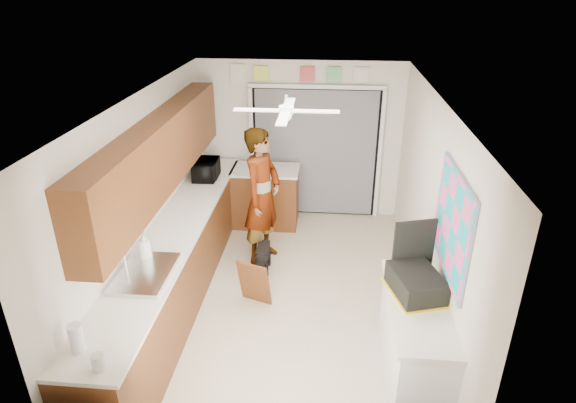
{
  "coord_description": "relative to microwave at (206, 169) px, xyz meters",
  "views": [
    {
      "loc": [
        0.48,
        -4.86,
        3.62
      ],
      "look_at": [
        0.0,
        0.4,
        1.15
      ],
      "focal_mm": 30.0,
      "sensor_mm": 36.0,
      "label": 1
    }
  ],
  "objects": [
    {
      "name": "floor",
      "position": [
        1.3,
        -1.54,
        -1.08
      ],
      "size": [
        5.0,
        5.0,
        0.0
      ],
      "primitive_type": "plane",
      "color": "#C2B69C",
      "rests_on": "ground"
    },
    {
      "name": "ceiling",
      "position": [
        1.3,
        -1.54,
        1.42
      ],
      "size": [
        5.0,
        5.0,
        0.0
      ],
      "primitive_type": "plane",
      "rotation": [
        3.14,
        0.0,
        0.0
      ],
      "color": "white",
      "rests_on": "ground"
    },
    {
      "name": "wall_back",
      "position": [
        1.3,
        0.96,
        0.17
      ],
      "size": [
        3.2,
        0.0,
        3.2
      ],
      "primitive_type": "plane",
      "rotation": [
        1.57,
        0.0,
        0.0
      ],
      "color": "silver",
      "rests_on": "ground"
    },
    {
      "name": "wall_front",
      "position": [
        1.3,
        -4.04,
        0.17
      ],
      "size": [
        3.2,
        0.0,
        3.2
      ],
      "primitive_type": "plane",
      "rotation": [
        -1.57,
        0.0,
        0.0
      ],
      "color": "silver",
      "rests_on": "ground"
    },
    {
      "name": "wall_left",
      "position": [
        -0.3,
        -1.54,
        0.17
      ],
      "size": [
        0.0,
        5.0,
        5.0
      ],
      "primitive_type": "plane",
      "rotation": [
        1.57,
        0.0,
        1.57
      ],
      "color": "silver",
      "rests_on": "ground"
    },
    {
      "name": "wall_right",
      "position": [
        2.9,
        -1.54,
        0.17
      ],
      "size": [
        0.0,
        5.0,
        5.0
      ],
      "primitive_type": "plane",
      "rotation": [
        1.57,
        0.0,
        -1.57
      ],
      "color": "silver",
      "rests_on": "ground"
    },
    {
      "name": "left_base_cabinets",
      "position": [
        0.0,
        -1.54,
        -0.63
      ],
      "size": [
        0.6,
        4.8,
        0.9
      ],
      "primitive_type": "cube",
      "color": "brown",
      "rests_on": "floor"
    },
    {
      "name": "left_countertop",
      "position": [
        0.01,
        -1.54,
        -0.16
      ],
      "size": [
        0.62,
        4.8,
        0.04
      ],
      "primitive_type": "cube",
      "color": "white",
      "rests_on": "left_base_cabinets"
    },
    {
      "name": "upper_cabinets",
      "position": [
        -0.14,
        -1.34,
        0.72
      ],
      "size": [
        0.32,
        4.0,
        0.8
      ],
      "primitive_type": "cube",
      "color": "brown",
      "rests_on": "wall_left"
    },
    {
      "name": "sink_basin",
      "position": [
        0.01,
        -2.54,
        -0.12
      ],
      "size": [
        0.5,
        0.76,
        0.06
      ],
      "primitive_type": "cube",
      "color": "silver",
      "rests_on": "left_countertop"
    },
    {
      "name": "faucet",
      "position": [
        -0.18,
        -2.54,
        -0.03
      ],
      "size": [
        0.03,
        0.03,
        0.22
      ],
      "primitive_type": "cylinder",
      "color": "silver",
      "rests_on": "left_countertop"
    },
    {
      "name": "peninsula_base",
      "position": [
        0.8,
        0.46,
        -0.63
      ],
      "size": [
        1.0,
        0.6,
        0.9
      ],
      "primitive_type": "cube",
      "color": "brown",
      "rests_on": "floor"
    },
    {
      "name": "peninsula_top",
      "position": [
        0.8,
        0.46,
        -0.16
      ],
      "size": [
        1.04,
        0.64,
        0.04
      ],
      "primitive_type": "cube",
      "color": "white",
      "rests_on": "peninsula_base"
    },
    {
      "name": "back_opening_recess",
      "position": [
        1.55,
        0.93,
        -0.03
      ],
      "size": [
        2.0,
        0.06,
        2.1
      ],
      "primitive_type": "cube",
      "color": "black",
      "rests_on": "wall_back"
    },
    {
      "name": "curtain_panel",
      "position": [
        1.55,
        0.89,
        -0.03
      ],
      "size": [
        1.9,
        0.03,
        2.05
      ],
      "primitive_type": "cube",
      "color": "gray",
      "rests_on": "wall_back"
    },
    {
      "name": "door_trim_left",
      "position": [
        0.53,
        0.9,
        -0.03
      ],
      "size": [
        0.06,
        0.04,
        2.1
      ],
      "primitive_type": "cube",
      "color": "white",
      "rests_on": "wall_back"
    },
    {
      "name": "door_trim_right",
      "position": [
        2.57,
        0.9,
        -0.03
      ],
      "size": [
        0.06,
        0.04,
        2.1
      ],
      "primitive_type": "cube",
      "color": "white",
      "rests_on": "wall_back"
    },
    {
      "name": "door_trim_head",
      "position": [
        1.55,
        0.9,
        1.04
      ],
      "size": [
        2.1,
        0.04,
        0.06
      ],
      "primitive_type": "cube",
      "color": "white",
      "rests_on": "wall_back"
    },
    {
      "name": "header_frame_0",
      "position": [
        0.7,
        0.93,
        1.22
      ],
      "size": [
        0.22,
        0.02,
        0.22
      ],
      "primitive_type": "cube",
      "color": "#ECF351",
      "rests_on": "wall_back"
    },
    {
      "name": "header_frame_2",
      "position": [
        1.4,
        0.93,
        1.22
      ],
      "size": [
        0.22,
        0.02,
        0.22
      ],
      "primitive_type": "cube",
      "color": "#CB4C52",
      "rests_on": "wall_back"
    },
    {
      "name": "header_frame_3",
      "position": [
        1.8,
        0.93,
        1.22
      ],
      "size": [
        0.22,
        0.02,
        0.22
      ],
      "primitive_type": "cube",
      "color": "#6EC077",
      "rests_on": "wall_back"
    },
    {
      "name": "header_frame_4",
      "position": [
        2.2,
        0.93,
        1.22
      ],
      "size": [
        0.22,
        0.02,
        0.22
      ],
      "primitive_type": "cube",
      "color": "silver",
      "rests_on": "wall_back"
    },
    {
      "name": "route66_sign",
      "position": [
        0.35,
        0.93,
        1.22
      ],
      "size": [
        0.22,
        0.02,
        0.26
      ],
      "primitive_type": "cube",
      "color": "silver",
      "rests_on": "wall_back"
    },
    {
      "name": "right_counter_base",
      "position": [
        2.65,
        -2.74,
        -0.63
      ],
      "size": [
        0.5,
        1.4,
        0.9
      ],
      "primitive_type": "cube",
      "color": "white",
      "rests_on": "floor"
    },
    {
      "name": "right_counter_top",
      "position": [
        2.64,
        -2.74,
        -0.16
      ],
      "size": [
        0.54,
        1.44,
        0.04
      ],
      "primitive_type": "cube",
      "color": "white",
      "rests_on": "right_counter_base"
    },
    {
      "name": "abstract_painting",
      "position": [
        2.88,
        -2.54,
        0.57
      ],
      "size": [
        0.03,
        1.15,
        0.95
      ],
      "primitive_type": "cube",
      "color": "#F359AC",
      "rests_on": "wall_right"
    },
    {
      "name": "ceiling_fan",
      "position": [
        1.3,
        -1.34,
        1.24
      ],
      "size": [
        1.14,
        1.14,
        0.24
      ],
      "primitive_type": "cube",
      "color": "white",
      "rests_on": "ceiling"
    },
    {
      "name": "microwave",
      "position": [
        0.0,
        0.0,
        0.0
      ],
      "size": [
        0.35,
        0.5,
        0.27
      ],
      "primitive_type": "imported",
      "rotation": [
        0.0,
        0.0,
        1.6
      ],
      "color": "black",
      "rests_on": "left_countertop"
    },
    {
      "name": "soap_bottle",
      "position": [
        -0.08,
        -2.27,
        0.03
      ],
      "size": [
        0.16,
        0.16,
        0.34
      ],
      "primitive_type": "imported",
      "rotation": [
        0.0,
        0.0,
        0.26
      ],
      "color": "silver",
      "rests_on": "left_countertop"
    },
    {
      "name": "jar_a",
      "position": [
        0.12,
        -3.79,
        -0.07
      ],
      "size": [
        0.11,
        0.11,
        0.13
      ],
      "primitive_type": "cylinder",
      "rotation": [
        0.0,
        0.0,
        -0.2
      ],
      "color": "silver",
      "rests_on": "left_countertop"
    },
    {
      "name": "paper_towel_roll",
      "position": [
        -0.13,
        -3.62,
        -0.01
      ],
      "size": [
        0.13,
        0.13,
        0.24
      ],
      "primitive_type": "cylinder",
      "rotation": [
        0.0,
        0.0,
        0.21
      ],
      "color": "white",
      "rests_on": "left_countertop"
    },
    {
      "name": "suitcase",
      "position": [
        2.62,
        -2.61,
        -0.02
      ],
      "size": [
        0.53,
        0.62,
        0.23
      ],
      "primitive_type": "cube",
      "rotation": [
        0.0,
        0.0,
        0.3
      ],
      "color": "black",
      "rests_on": "right_counter_top"
    },
    {
      "name": "suitcase_rim",
      "position": [
        2.62,
        -2.61,
        -0.13
      ],
      "size": [
        0.59,
        0.68,
        0.02
      ],
      "primitive_type": "cube",
      "rotation": [
        0.0,
        0.0,
        0.3
      ],
      "color": "yellow",
      "rests_on": "suitcase"
    },
    {
      "name": "suitcase_lid",
      "position": [
        2.62,
        -2.32,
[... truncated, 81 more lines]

